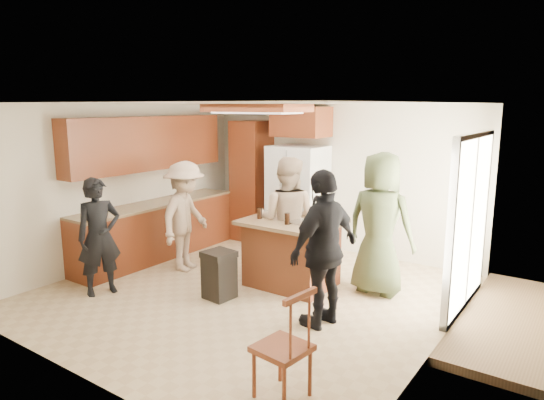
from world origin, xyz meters
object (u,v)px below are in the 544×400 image
Objects in this scene: person_front_left at (99,237)px; refrigerator at (298,198)px; spindle_chair at (284,349)px; person_behind_right at (380,224)px; person_side_right at (324,249)px; person_counter at (185,216)px; person_behind_left at (287,220)px; trash_bin at (219,274)px; kitchen_island at (292,252)px.

refrigerator reaches higher than person_front_left.
person_front_left reaches higher than spindle_chair.
person_behind_right is 2.24m from refrigerator.
person_front_left is 0.87× the size of person_side_right.
person_behind_left is at bearing -85.96° from person_counter.
person_front_left is 2.53m from person_behind_left.
spindle_chair is (0.29, -2.72, -0.49)m from person_behind_right.
refrigerator is (0.82, 1.88, 0.07)m from person_counter.
trash_bin is at bearing 144.50° from spindle_chair.
person_front_left is 0.87× the size of refrigerator.
trash_bin is (-0.35, -1.06, -0.57)m from person_behind_left.
refrigerator is at bearing 1.66° from person_front_left.
person_front_left is at bearing -108.30° from refrigerator.
person_behind_right reaches higher than refrigerator.
kitchen_island is 1.08m from trash_bin.
trash_bin is (-1.62, -1.36, -0.63)m from person_behind_right.
person_front_left is 2.48× the size of trash_bin.
person_counter is 2.05m from refrigerator.
person_behind_left is 1.79× the size of spindle_chair.
refrigerator reaches higher than spindle_chair.
spindle_chair is (1.55, -2.41, -0.44)m from person_behind_left.
person_behind_right is (1.26, 0.30, 0.06)m from person_behind_left.
person_behind_left is 0.94× the size of person_behind_right.
person_behind_left is 1.07× the size of person_counter.
refrigerator is at bearing 120.42° from spindle_chair.
person_behind_left is 1.48m from person_side_right.
person_front_left reaches higher than kitchen_island.
spindle_chair is at bearing -58.79° from kitchen_island.
person_behind_left is (1.75, 1.82, 0.11)m from person_front_left.
trash_bin is at bearing -130.13° from person_counter.
person_behind_right is 1.90× the size of spindle_chair.
person_side_right is (2.88, 0.86, 0.12)m from person_front_left.
trash_bin is at bearing -41.35° from person_front_left.
person_behind_left is 1.39× the size of kitchen_island.
kitchen_island is at bearing -91.52° from person_counter.
spindle_chair is at bearing -135.99° from person_counter.
person_side_right is at bearing 106.24° from spindle_chair.
person_behind_right is at bearing -29.37° from refrigerator.
person_counter is at bearing -0.06° from person_behind_left.
refrigerator is at bearing 119.19° from kitchen_island.
kitchen_island is (0.16, -0.12, -0.42)m from person_behind_left.
person_front_left is at bearing -63.09° from person_side_right.
person_behind_left is 0.99× the size of person_side_right.
person_behind_left is 1.30m from person_behind_right.
person_behind_right is 1.27m from person_side_right.
person_behind_left is at bearing -23.97° from person_front_left.
person_behind_left is 0.46m from kitchen_island.
person_behind_right is at bearing -34.89° from person_front_left.
person_front_left is at bearing 169.85° from spindle_chair.
person_side_right is 1.08× the size of person_counter.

